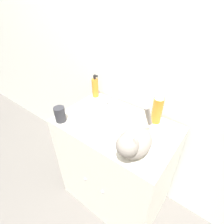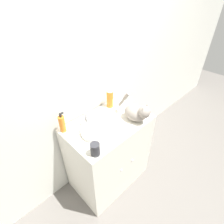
% 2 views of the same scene
% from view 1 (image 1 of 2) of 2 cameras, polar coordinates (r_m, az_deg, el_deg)
% --- Properties ---
extents(ground_plane, '(8.00, 8.00, 0.00)m').
position_cam_1_polar(ground_plane, '(1.73, -4.87, -30.85)').
color(ground_plane, slate).
extents(wall_back, '(6.00, 0.05, 2.50)m').
position_cam_1_polar(wall_back, '(1.20, 10.48, 18.71)').
color(wall_back, silver).
rests_on(wall_back, ground_plane).
extents(vanity_cabinet, '(0.80, 0.52, 0.85)m').
position_cam_1_polar(vanity_cabinet, '(1.47, 1.10, -16.87)').
color(vanity_cabinet, silver).
rests_on(vanity_cabinet, ground_plane).
extents(sink_basin, '(0.30, 0.30, 0.04)m').
position_cam_1_polar(sink_basin, '(1.21, -4.75, -1.07)').
color(sink_basin, silver).
rests_on(sink_basin, vanity_cabinet).
extents(faucet, '(0.14, 0.09, 0.12)m').
position_cam_1_polar(faucet, '(1.29, -0.21, 3.28)').
color(faucet, silver).
rests_on(faucet, vanity_cabinet).
extents(cat, '(0.18, 0.36, 0.25)m').
position_cam_1_polar(cat, '(0.92, 7.19, -9.65)').
color(cat, gray).
rests_on(cat, vanity_cabinet).
extents(soap_bottle, '(0.06, 0.05, 0.19)m').
position_cam_1_polar(soap_bottle, '(1.43, -5.52, 8.02)').
color(soap_bottle, orange).
rests_on(soap_bottle, vanity_cabinet).
extents(spray_bottle, '(0.07, 0.07, 0.22)m').
position_cam_1_polar(spray_bottle, '(1.16, 14.63, 1.09)').
color(spray_bottle, orange).
rests_on(spray_bottle, vanity_cabinet).
extents(cup, '(0.07, 0.07, 0.11)m').
position_cam_1_polar(cup, '(1.21, -16.62, -0.73)').
color(cup, '#2D2D33').
rests_on(cup, vanity_cabinet).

